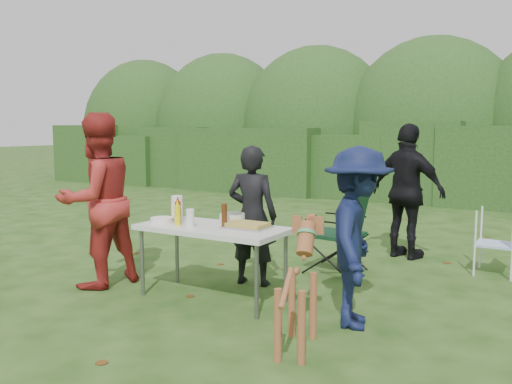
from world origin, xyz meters
The scene contains 20 objects.
ground centered at (0.00, 0.00, 0.00)m, with size 80.00×80.00×0.00m, color #1E4211.
hedge_row centered at (0.00, 8.00, 0.85)m, with size 22.00×1.40×1.70m, color #23471C.
shrub_backdrop centered at (0.00, 9.60, 1.60)m, with size 20.00×2.60×3.20m, color #3D6628.
folding_table centered at (0.15, -0.18, 0.69)m, with size 1.50×0.70×0.74m.
person_cook centered at (0.23, 0.46, 0.76)m, with size 0.56×0.37×1.53m, color black.
person_red_jacket centered at (-1.18, -0.44, 0.94)m, with size 0.91×0.71×1.87m, color #AB2826.
person_black_puffy centered at (1.36, 2.52, 0.88)m, with size 1.04×0.43×1.77m, color black.
child centered at (1.65, -0.15, 0.78)m, with size 1.01×0.58×1.56m, color #10193E.
dog centered at (1.44, -0.89, 0.48)m, with size 1.00×0.40×0.95m, color #9A5732, non-canonical shape.
camping_chair centered at (0.83, 1.38, 0.52)m, with size 0.65×0.65×1.04m, color #0F321C, non-canonical shape.
lawn_chair centered at (2.48, 2.24, 0.39)m, with size 0.47×0.47×0.79m, color #639CE4, non-canonical shape.
food_tray centered at (0.50, -0.09, 0.75)m, with size 0.45×0.30×0.02m, color #B7B7BA.
focaccia_bread centered at (0.50, -0.09, 0.78)m, with size 0.40×0.26×0.04m, color gold.
mustard_bottle centered at (-0.18, -0.32, 0.84)m, with size 0.06×0.06×0.20m, color #EDE90A.
ketchup_bottle centered at (-0.26, -0.21, 0.85)m, with size 0.06×0.06×0.22m, color #9A2403.
beer_bottle centered at (0.31, -0.20, 0.86)m, with size 0.06×0.06×0.24m, color #47230F.
paper_towel_roll centered at (-0.37, -0.08, 0.87)m, with size 0.12×0.12×0.26m, color white.
cup_stack centered at (0.00, -0.34, 0.83)m, with size 0.08×0.08×0.18m, color white.
pasta_bowl centered at (0.23, 0.07, 0.79)m, with size 0.26×0.26×0.10m, color silver.
plate_stack centered at (-0.42, -0.26, 0.77)m, with size 0.24×0.24×0.05m, color white.
Camera 1 is at (3.23, -4.51, 1.72)m, focal length 38.00 mm.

